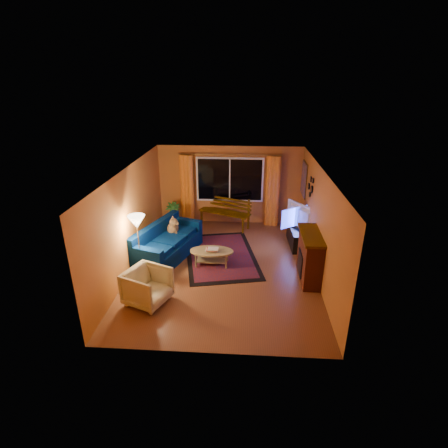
# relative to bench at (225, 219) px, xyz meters

# --- Properties ---
(floor) EXTENTS (4.50, 6.00, 0.02)m
(floor) POSITION_rel_bench_xyz_m (0.14, -2.58, -0.26)
(floor) COLOR brown
(floor) RESTS_ON ground
(ceiling) EXTENTS (4.50, 6.00, 0.02)m
(ceiling) POSITION_rel_bench_xyz_m (0.14, -2.58, 2.26)
(ceiling) COLOR white
(ceiling) RESTS_ON ground
(wall_back) EXTENTS (4.50, 0.02, 2.50)m
(wall_back) POSITION_rel_bench_xyz_m (0.14, 0.43, 1.00)
(wall_back) COLOR #C3722F
(wall_back) RESTS_ON ground
(wall_left) EXTENTS (0.02, 6.00, 2.50)m
(wall_left) POSITION_rel_bench_xyz_m (-2.12, -2.58, 1.00)
(wall_left) COLOR #C3722F
(wall_left) RESTS_ON ground
(wall_right) EXTENTS (0.02, 6.00, 2.50)m
(wall_right) POSITION_rel_bench_xyz_m (2.40, -2.58, 1.00)
(wall_right) COLOR #C3722F
(wall_right) RESTS_ON ground
(window) EXTENTS (2.00, 0.02, 1.30)m
(window) POSITION_rel_bench_xyz_m (0.14, 0.36, 1.20)
(window) COLOR black
(window) RESTS_ON wall_back
(curtain_rod) EXTENTS (3.20, 0.03, 0.03)m
(curtain_rod) POSITION_rel_bench_xyz_m (0.14, 0.32, 2.00)
(curtain_rod) COLOR #BF8C3F
(curtain_rod) RESTS_ON wall_back
(curtain_left) EXTENTS (0.36, 0.36, 2.24)m
(curtain_left) POSITION_rel_bench_xyz_m (-1.21, 0.30, 0.87)
(curtain_left) COLOR orange
(curtain_left) RESTS_ON ground
(curtain_right) EXTENTS (0.36, 0.36, 2.24)m
(curtain_right) POSITION_rel_bench_xyz_m (1.49, 0.30, 0.87)
(curtain_right) COLOR orange
(curtain_right) RESTS_ON ground
(bench) EXTENTS (1.70, 1.13, 0.49)m
(bench) POSITION_rel_bench_xyz_m (0.00, 0.00, 0.00)
(bench) COLOR #402801
(bench) RESTS_ON ground
(potted_plant) EXTENTS (0.50, 0.50, 0.83)m
(potted_plant) POSITION_rel_bench_xyz_m (-1.61, -0.18, 0.17)
(potted_plant) COLOR #235B1E
(potted_plant) RESTS_ON ground
(sofa) EXTENTS (1.61, 2.39, 0.89)m
(sofa) POSITION_rel_bench_xyz_m (-1.36, -2.13, 0.20)
(sofa) COLOR #01163E
(sofa) RESTS_ON ground
(dog) EXTENTS (0.33, 0.46, 0.49)m
(dog) POSITION_rel_bench_xyz_m (-1.31, -1.64, 0.44)
(dog) COLOR olive
(dog) RESTS_ON sofa
(armchair) EXTENTS (1.02, 1.04, 0.84)m
(armchair) POSITION_rel_bench_xyz_m (-1.34, -4.18, 0.17)
(armchair) COLOR beige
(armchair) RESTS_ON ground
(floor_lamp) EXTENTS (0.31, 0.31, 1.55)m
(floor_lamp) POSITION_rel_bench_xyz_m (-1.80, -3.10, 0.53)
(floor_lamp) COLOR #BF8C3F
(floor_lamp) RESTS_ON ground
(rug) EXTENTS (2.34, 3.15, 0.02)m
(rug) POSITION_rel_bench_xyz_m (0.02, -1.99, -0.24)
(rug) COLOR maroon
(rug) RESTS_ON ground
(coffee_table) EXTENTS (1.11, 1.11, 0.40)m
(coffee_table) POSITION_rel_bench_xyz_m (-0.16, -2.48, -0.05)
(coffee_table) COLOR #928554
(coffee_table) RESTS_ON ground
(tv_console) EXTENTS (0.46, 1.24, 0.51)m
(tv_console) POSITION_rel_bench_xyz_m (2.14, -1.18, 0.01)
(tv_console) COLOR black
(tv_console) RESTS_ON ground
(television) EXTENTS (0.80, 1.07, 0.69)m
(television) POSITION_rel_bench_xyz_m (2.14, -1.18, 0.61)
(television) COLOR black
(television) RESTS_ON tv_console
(fireplace) EXTENTS (0.40, 1.20, 1.10)m
(fireplace) POSITION_rel_bench_xyz_m (2.19, -2.98, 0.30)
(fireplace) COLOR maroon
(fireplace) RESTS_ON ground
(mirror_cluster) EXTENTS (0.06, 0.60, 0.56)m
(mirror_cluster) POSITION_rel_bench_xyz_m (2.35, -1.28, 1.55)
(mirror_cluster) COLOR black
(mirror_cluster) RESTS_ON wall_right
(painting) EXTENTS (0.04, 0.76, 0.96)m
(painting) POSITION_rel_bench_xyz_m (2.36, -0.13, 1.40)
(painting) COLOR #C9621C
(painting) RESTS_ON wall_right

